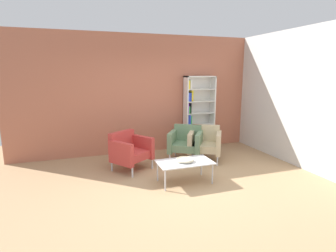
{
  "coord_description": "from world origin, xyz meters",
  "views": [
    {
      "loc": [
        -1.6,
        -4.07,
        2.0
      ],
      "look_at": [
        0.08,
        0.84,
        0.95
      ],
      "focal_mm": 28.66,
      "sensor_mm": 36.0,
      "label": 1
    }
  ],
  "objects_px": {
    "coffee_table_low": "(185,163)",
    "armchair_spare_guest": "(130,150)",
    "decorative_bowl": "(185,160)",
    "bookshelf_tall": "(197,113)",
    "armchair_by_bookshelf": "(205,142)",
    "armchair_near_window": "(186,142)"
  },
  "relations": [
    {
      "from": "armchair_spare_guest",
      "to": "armchair_by_bookshelf",
      "type": "relative_size",
      "value": 1.01
    },
    {
      "from": "decorative_bowl",
      "to": "armchair_near_window",
      "type": "distance_m",
      "value": 1.34
    },
    {
      "from": "coffee_table_low",
      "to": "decorative_bowl",
      "type": "relative_size",
      "value": 3.12
    },
    {
      "from": "coffee_table_low",
      "to": "armchair_spare_guest",
      "type": "xyz_separation_m",
      "value": [
        -0.82,
        1.0,
        0.05
      ]
    },
    {
      "from": "decorative_bowl",
      "to": "armchair_spare_guest",
      "type": "xyz_separation_m",
      "value": [
        -0.82,
        1.0,
        -0.02
      ]
    },
    {
      "from": "armchair_near_window",
      "to": "armchair_spare_guest",
      "type": "distance_m",
      "value": 1.37
    },
    {
      "from": "bookshelf_tall",
      "to": "armchair_by_bookshelf",
      "type": "xyz_separation_m",
      "value": [
        -0.23,
        -0.97,
        -0.54
      ]
    },
    {
      "from": "armchair_near_window",
      "to": "armchair_by_bookshelf",
      "type": "xyz_separation_m",
      "value": [
        0.4,
        -0.17,
        0.0
      ]
    },
    {
      "from": "bookshelf_tall",
      "to": "armchair_near_window",
      "type": "distance_m",
      "value": 1.15
    },
    {
      "from": "armchair_spare_guest",
      "to": "armchair_by_bookshelf",
      "type": "xyz_separation_m",
      "value": [
        1.75,
        0.05,
        0.0
      ]
    },
    {
      "from": "decorative_bowl",
      "to": "bookshelf_tall",
      "type": "bearing_deg",
      "value": 60.22
    },
    {
      "from": "bookshelf_tall",
      "to": "decorative_bowl",
      "type": "bearing_deg",
      "value": -119.78
    },
    {
      "from": "decorative_bowl",
      "to": "armchair_by_bookshelf",
      "type": "xyz_separation_m",
      "value": [
        0.93,
        1.06,
        -0.02
      ]
    },
    {
      "from": "bookshelf_tall",
      "to": "coffee_table_low",
      "type": "relative_size",
      "value": 1.9
    },
    {
      "from": "bookshelf_tall",
      "to": "armchair_spare_guest",
      "type": "bearing_deg",
      "value": -152.7
    },
    {
      "from": "coffee_table_low",
      "to": "armchair_near_window",
      "type": "distance_m",
      "value": 1.34
    },
    {
      "from": "armchair_by_bookshelf",
      "to": "bookshelf_tall",
      "type": "bearing_deg",
      "value": 107.48
    },
    {
      "from": "armchair_near_window",
      "to": "armchair_spare_guest",
      "type": "bearing_deg",
      "value": -137.44
    },
    {
      "from": "bookshelf_tall",
      "to": "armchair_by_bookshelf",
      "type": "relative_size",
      "value": 2.03
    },
    {
      "from": "armchair_spare_guest",
      "to": "coffee_table_low",
      "type": "bearing_deg",
      "value": -85.56
    },
    {
      "from": "decorative_bowl",
      "to": "armchair_near_window",
      "type": "xyz_separation_m",
      "value": [
        0.53,
        1.23,
        -0.02
      ]
    },
    {
      "from": "armchair_near_window",
      "to": "armchair_by_bookshelf",
      "type": "relative_size",
      "value": 1.01
    }
  ]
}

